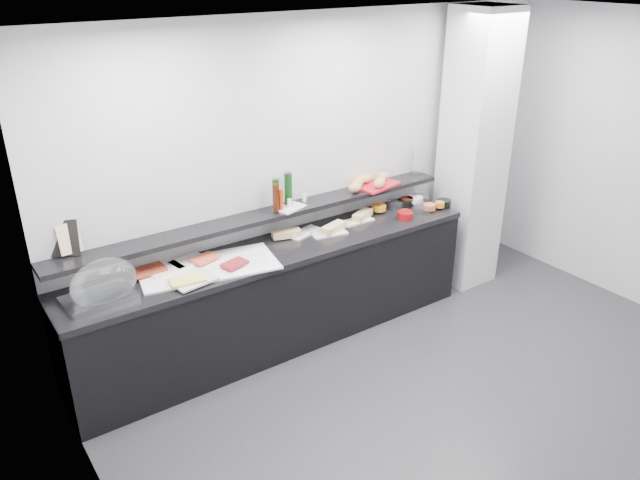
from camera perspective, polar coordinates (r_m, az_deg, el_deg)
ground at (r=4.91m, az=14.65°, el=-15.33°), size 5.00×5.00×0.00m
back_wall at (r=5.55m, az=0.58°, el=6.34°), size 5.00×0.02×2.70m
ceiling at (r=3.84m, az=19.08°, el=17.57°), size 5.00×5.00×0.00m
column at (r=6.27m, az=13.85°, el=7.77°), size 0.50×0.50×2.70m
buffet_cabinet at (r=5.34m, az=-3.75°, el=-5.34°), size 3.60×0.60×0.85m
counter_top at (r=5.14m, az=-3.88°, el=-0.98°), size 3.62×0.62×0.05m
wall_shelf at (r=5.17m, az=-4.97°, el=2.26°), size 3.60×0.25×0.04m
cloche_base at (r=4.61m, az=-19.58°, el=-5.01°), size 0.50×0.36×0.04m
cloche_dome at (r=4.57m, az=-19.14°, el=-3.71°), size 0.54×0.41×0.34m
linen_runner at (r=4.86m, az=-10.16°, el=-2.45°), size 1.12×0.69×0.01m
platter_meat_a at (r=4.86m, az=-13.97°, el=-2.64°), size 0.29×0.22×0.01m
food_meat_a at (r=4.84m, az=-15.45°, el=-2.66°), size 0.26×0.17×0.02m
platter_salmon at (r=4.96m, az=-11.99°, el=-1.86°), size 0.30×0.22×0.01m
food_salmon at (r=4.93m, az=-10.51°, el=-1.67°), size 0.23×0.18×0.02m
platter_cheese at (r=4.66m, az=-11.45°, el=-3.64°), size 0.35×0.26×0.01m
food_cheese at (r=4.63m, az=-12.07°, el=-3.59°), size 0.27×0.19×0.02m
platter_meat_b at (r=4.90m, az=-6.54°, el=-1.77°), size 0.28×0.22×0.01m
food_meat_b at (r=4.81m, az=-7.80°, el=-2.16°), size 0.22×0.17×0.02m
sandwich_plate_left at (r=5.38m, az=-1.44°, el=0.68°), size 0.35×0.21×0.01m
sandwich_food_left at (r=5.27m, az=-3.09°, el=0.59°), size 0.26×0.16×0.06m
tongs_left at (r=5.30m, az=-1.59°, el=0.42°), size 0.16×0.03×0.01m
sandwich_plate_mid at (r=5.36m, az=0.87°, el=0.59°), size 0.33×0.18×0.01m
sandwich_food_mid at (r=5.38m, az=1.26°, el=1.14°), size 0.26×0.16×0.06m
tongs_mid at (r=5.34m, az=1.16°, el=0.63°), size 0.16×0.05×0.01m
sandwich_plate_right at (r=5.63m, az=3.40°, el=1.74°), size 0.31×0.14×0.01m
sandwich_food_right at (r=5.67m, az=3.91°, el=2.31°), size 0.26×0.18×0.06m
tongs_right at (r=5.64m, az=3.76°, el=1.92°), size 0.16×0.04×0.01m
bowl_glass_fruit at (r=5.96m, az=6.87°, el=3.24°), size 0.19×0.19×0.07m
fill_glass_fruit at (r=5.84m, az=5.40°, el=2.98°), size 0.16×0.16×0.05m
bowl_black_jam at (r=6.01m, az=7.75°, el=3.36°), size 0.17×0.17×0.07m
fill_black_jam at (r=6.05m, az=7.92°, el=3.61°), size 0.17×0.17×0.05m
bowl_glass_cream at (r=6.12m, az=9.05°, el=3.68°), size 0.22×0.22×0.07m
fill_glass_cream at (r=6.09m, az=8.68°, el=3.70°), size 0.17×0.17×0.05m
bowl_red_jam at (r=5.72m, az=7.79°, el=2.24°), size 0.17×0.17×0.07m
fill_red_jam at (r=5.75m, az=7.80°, el=2.49°), size 0.12×0.12×0.05m
bowl_glass_salmon at (r=5.89m, az=9.33°, el=2.83°), size 0.19×0.19×0.07m
fill_glass_salmon at (r=5.92m, az=9.98°, el=3.01°), size 0.15×0.15×0.05m
bowl_black_fruit at (r=6.07m, az=11.25°, el=3.31°), size 0.16×0.16×0.07m
fill_black_fruit at (r=5.99m, az=10.88°, el=3.20°), size 0.11×0.11×0.05m
framed_print at (r=4.72m, az=-22.45°, el=0.12°), size 0.22×0.15×0.26m
print_art at (r=4.70m, az=-21.94°, el=0.12°), size 0.16×0.06×0.22m
condiment_tray at (r=5.25m, az=-2.74°, el=2.96°), size 0.30×0.24×0.01m
bottle_green_a at (r=5.17m, az=-4.06°, el=4.22°), size 0.06×0.06×0.26m
bottle_brown at (r=5.12m, az=-4.08°, el=3.87°), size 0.06×0.06×0.24m
bottle_green_b at (r=5.26m, az=-2.92°, el=4.71°), size 0.08×0.08×0.28m
bottle_hot at (r=5.16m, az=-3.58°, el=3.72°), size 0.05×0.05×0.18m
shaker_salt at (r=5.23m, az=-2.80°, el=3.39°), size 0.05×0.05×0.07m
shaker_pepper at (r=5.35m, az=-1.43°, el=3.88°), size 0.04×0.04×0.07m
bread_tray at (r=5.79m, az=5.09°, el=5.05°), size 0.47×0.37×0.02m
bread_roll_nw at (r=5.77m, az=3.76°, el=5.54°), size 0.13×0.09×0.08m
bread_roll_n at (r=5.80m, az=4.19°, el=5.63°), size 0.18×0.14×0.08m
bread_roll_ne at (r=5.87m, az=5.77°, el=5.80°), size 0.13×0.08×0.08m
bread_roll_sw at (r=5.55m, az=3.21°, el=4.80°), size 0.14×0.11×0.08m
bread_roll_s at (r=5.67m, az=5.44°, el=5.13°), size 0.12×0.08×0.08m
bread_roll_se at (r=5.73m, az=5.50°, el=5.35°), size 0.13×0.09×0.08m
bread_roll_midw at (r=5.67m, az=3.42°, el=5.20°), size 0.17×0.14×0.08m
carafe at (r=6.11m, az=8.88°, el=7.29°), size 0.12×0.12×0.30m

